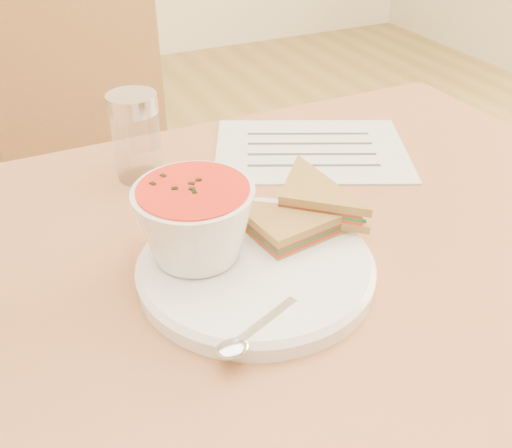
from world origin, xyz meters
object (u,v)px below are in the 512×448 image
dining_table (270,440)px  chair_far (134,214)px  plate (256,268)px  condiment_shaker (136,137)px  soup_bowl (196,226)px

dining_table → chair_far: bearing=93.7°
dining_table → plate: (-0.04, -0.04, 0.38)m
dining_table → plate: bearing=-137.3°
dining_table → condiment_shaker: 0.50m
plate → condiment_shaker: condiment_shaker is taller
dining_table → soup_bowl: (-0.10, -0.01, 0.43)m
soup_bowl → condiment_shaker: bearing=89.5°
dining_table → condiment_shaker: size_ratio=8.34×
dining_table → plate: size_ratio=3.90×
dining_table → plate: 0.39m
dining_table → condiment_shaker: bearing=112.9°
chair_far → soup_bowl: size_ratio=7.16×
chair_far → soup_bowl: (-0.06, -0.60, 0.36)m
soup_bowl → condiment_shaker: 0.23m
condiment_shaker → chair_far: bearing=81.5°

